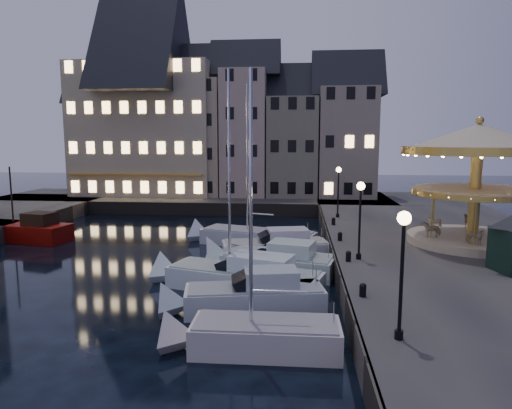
# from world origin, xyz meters

# --- Properties ---
(ground) EXTENTS (160.00, 160.00, 0.00)m
(ground) POSITION_xyz_m (0.00, 0.00, 0.00)
(ground) COLOR black
(ground) RESTS_ON ground
(quay_east) EXTENTS (16.00, 56.00, 1.30)m
(quay_east) POSITION_xyz_m (14.00, 6.00, 0.65)
(quay_east) COLOR #474442
(quay_east) RESTS_ON ground
(quay_north) EXTENTS (44.00, 12.00, 1.30)m
(quay_north) POSITION_xyz_m (-8.00, 28.00, 0.65)
(quay_north) COLOR #474442
(quay_north) RESTS_ON ground
(quaywall_e) EXTENTS (0.15, 44.00, 1.30)m
(quaywall_e) POSITION_xyz_m (6.00, 6.00, 0.65)
(quaywall_e) COLOR #47423A
(quaywall_e) RESTS_ON ground
(quaywall_n) EXTENTS (48.00, 0.15, 1.30)m
(quaywall_n) POSITION_xyz_m (-6.00, 22.00, 0.65)
(quaywall_n) COLOR #47423A
(quaywall_n) RESTS_ON ground
(streetlamp_a) EXTENTS (0.44, 0.44, 4.17)m
(streetlamp_a) POSITION_xyz_m (7.20, -9.00, 4.02)
(streetlamp_a) COLOR black
(streetlamp_a) RESTS_ON quay_east
(streetlamp_b) EXTENTS (0.44, 0.44, 4.17)m
(streetlamp_b) POSITION_xyz_m (7.20, 1.00, 4.02)
(streetlamp_b) COLOR black
(streetlamp_b) RESTS_ON quay_east
(streetlamp_c) EXTENTS (0.44, 0.44, 4.17)m
(streetlamp_c) POSITION_xyz_m (7.20, 14.50, 4.02)
(streetlamp_c) COLOR black
(streetlamp_c) RESTS_ON quay_east
(bollard_a) EXTENTS (0.30, 0.30, 0.57)m
(bollard_a) POSITION_xyz_m (6.60, -5.00, 1.60)
(bollard_a) COLOR black
(bollard_a) RESTS_ON quay_east
(bollard_b) EXTENTS (0.30, 0.30, 0.57)m
(bollard_b) POSITION_xyz_m (6.60, 0.50, 1.60)
(bollard_b) COLOR black
(bollard_b) RESTS_ON quay_east
(bollard_c) EXTENTS (0.30, 0.30, 0.57)m
(bollard_c) POSITION_xyz_m (6.60, 5.50, 1.60)
(bollard_c) COLOR black
(bollard_c) RESTS_ON quay_east
(bollard_d) EXTENTS (0.30, 0.30, 0.57)m
(bollard_d) POSITION_xyz_m (6.60, 11.00, 1.60)
(bollard_d) COLOR black
(bollard_d) RESTS_ON quay_east
(townhouse_na) EXTENTS (5.50, 8.00, 12.80)m
(townhouse_na) POSITION_xyz_m (-19.50, 30.00, 7.78)
(townhouse_na) COLOR gray
(townhouse_na) RESTS_ON quay_north
(townhouse_nb) EXTENTS (6.16, 8.00, 13.80)m
(townhouse_nb) POSITION_xyz_m (-14.05, 30.00, 8.28)
(townhouse_nb) COLOR slate
(townhouse_nb) RESTS_ON quay_north
(townhouse_nc) EXTENTS (6.82, 8.00, 14.80)m
(townhouse_nc) POSITION_xyz_m (-8.00, 30.00, 8.78)
(townhouse_nc) COLOR tan
(townhouse_nc) RESTS_ON quay_north
(townhouse_nd) EXTENTS (5.50, 8.00, 15.80)m
(townhouse_nd) POSITION_xyz_m (-2.25, 30.00, 9.28)
(townhouse_nd) COLOR #BAA08F
(townhouse_nd) RESTS_ON quay_north
(townhouse_ne) EXTENTS (6.16, 8.00, 12.80)m
(townhouse_ne) POSITION_xyz_m (3.20, 30.00, 7.78)
(townhouse_ne) COLOR gray
(townhouse_ne) RESTS_ON quay_north
(townhouse_nf) EXTENTS (6.82, 8.00, 13.80)m
(townhouse_nf) POSITION_xyz_m (9.25, 30.00, 8.28)
(townhouse_nf) COLOR gray
(townhouse_nf) RESTS_ON quay_north
(hotel_corner) EXTENTS (17.60, 9.00, 16.80)m
(hotel_corner) POSITION_xyz_m (-14.00, 30.00, 9.78)
(hotel_corner) COLOR #C3B792
(hotel_corner) RESTS_ON quay_north
(motorboat_a) EXTENTS (6.44, 2.12, 10.71)m
(motorboat_a) POSITION_xyz_m (2.24, -7.63, 0.54)
(motorboat_a) COLOR silver
(motorboat_a) RESTS_ON ground
(motorboat_b) EXTENTS (7.31, 3.23, 2.15)m
(motorboat_b) POSITION_xyz_m (1.62, -3.82, 0.64)
(motorboat_b) COLOR #B5C1C7
(motorboat_b) RESTS_ON ground
(motorboat_c) EXTENTS (9.00, 4.72, 12.03)m
(motorboat_c) POSITION_xyz_m (0.84, -0.80, 0.68)
(motorboat_c) COLOR white
(motorboat_c) RESTS_ON ground
(motorboat_d) EXTENTS (7.52, 4.08, 2.15)m
(motorboat_d) POSITION_xyz_m (2.45, 2.32, 0.64)
(motorboat_d) COLOR silver
(motorboat_d) RESTS_ON ground
(motorboat_e) EXTENTS (7.91, 3.77, 2.15)m
(motorboat_e) POSITION_xyz_m (2.08, 5.56, 0.64)
(motorboat_e) COLOR silver
(motorboat_e) RESTS_ON ground
(motorboat_f) EXTENTS (9.38, 4.99, 12.55)m
(motorboat_f) POSITION_xyz_m (0.46, 9.38, 0.53)
(motorboat_f) COLOR silver
(motorboat_f) RESTS_ON ground
(red_fishing_boat) EXTENTS (7.50, 3.82, 5.85)m
(red_fishing_boat) POSITION_xyz_m (-16.83, 9.27, 0.69)
(red_fishing_boat) COLOR #720905
(red_fishing_boat) RESTS_ON ground
(carousel) EXTENTS (8.85, 8.85, 7.74)m
(carousel) POSITION_xyz_m (14.68, 5.46, 6.40)
(carousel) COLOR #CAB68F
(carousel) RESTS_ON quay_east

